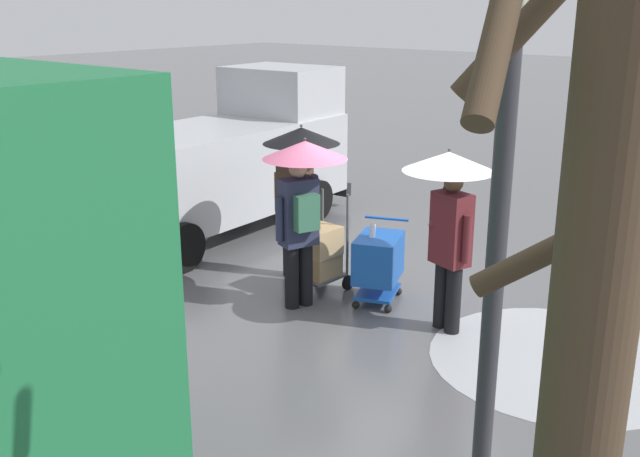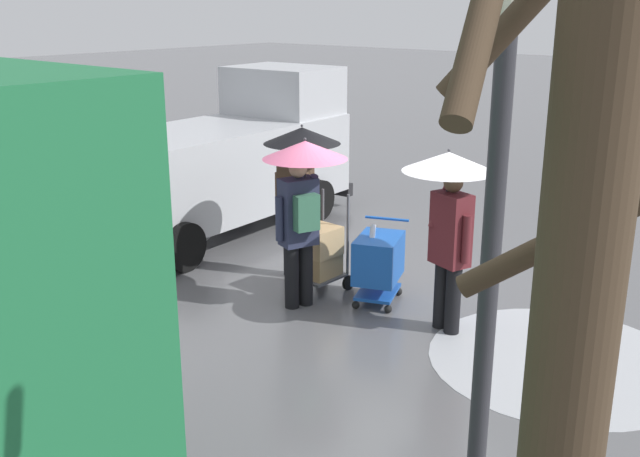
{
  "view_description": "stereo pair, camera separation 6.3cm",
  "coord_description": "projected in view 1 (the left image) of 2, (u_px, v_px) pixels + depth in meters",
  "views": [
    {
      "loc": [
        -4.84,
        7.55,
        3.7
      ],
      "look_at": [
        0.62,
        0.87,
        1.05
      ],
      "focal_mm": 41.5,
      "sensor_mm": 36.0,
      "label": 1
    },
    {
      "loc": [
        -4.89,
        7.51,
        3.7
      ],
      "look_at": [
        0.62,
        0.87,
        1.05
      ],
      "focal_mm": 41.5,
      "sensor_mm": 36.0,
      "label": 2
    }
  ],
  "objects": [
    {
      "name": "ground_plane",
      "position": [
        399.0,
        299.0,
        9.6
      ],
      "size": [
        90.0,
        90.0,
        0.0
      ],
      "primitive_type": "plane",
      "color": "#5B5B5E"
    },
    {
      "name": "slush_patch_mid_street",
      "position": [
        560.0,
        359.0,
        7.99
      ],
      "size": [
        2.8,
        2.8,
        0.01
      ],
      "primitive_type": "cylinder",
      "color": "#ADAFB5",
      "rests_on": "ground"
    },
    {
      "name": "hand_dolly_boxes",
      "position": [
        321.0,
        253.0,
        9.72
      ],
      "size": [
        0.54,
        0.72,
        1.32
      ],
      "color": "#515156",
      "rests_on": "ground"
    },
    {
      "name": "shopping_cart_vendor",
      "position": [
        378.0,
        260.0,
        9.36
      ],
      "size": [
        0.81,
        0.96,
        1.04
      ],
      "color": "#1951B2",
      "rests_on": "ground"
    },
    {
      "name": "cargo_van_parked_right",
      "position": [
        220.0,
        160.0,
        12.29
      ],
      "size": [
        2.42,
        5.44,
        2.6
      ],
      "color": "#B7BABF",
      "rests_on": "ground"
    },
    {
      "name": "pedestrian_white_side",
      "position": [
        299.0,
        166.0,
        9.96
      ],
      "size": [
        1.04,
        1.04,
        2.15
      ],
      "color": "black",
      "rests_on": "ground"
    },
    {
      "name": "slush_patch_near_cluster",
      "position": [
        166.0,
        237.0,
        12.15
      ],
      "size": [
        1.44,
        1.44,
        0.01
      ],
      "primitive_type": "cylinder",
      "color": "silver",
      "rests_on": "ground"
    },
    {
      "name": "pedestrian_pink_side",
      "position": [
        449.0,
        198.0,
        8.31
      ],
      "size": [
        1.04,
        1.04,
        2.15
      ],
      "color": "black",
      "rests_on": "ground"
    },
    {
      "name": "pedestrian_black_side",
      "position": [
        302.0,
        185.0,
        8.97
      ],
      "size": [
        1.04,
        1.04,
        2.15
      ],
      "color": "black",
      "rests_on": "ground"
    },
    {
      "name": "street_lamp",
      "position": [
        497.0,
        239.0,
        4.34
      ],
      "size": [
        0.28,
        0.28,
        3.86
      ],
      "color": "#2D2D33",
      "rests_on": "ground"
    }
  ]
}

